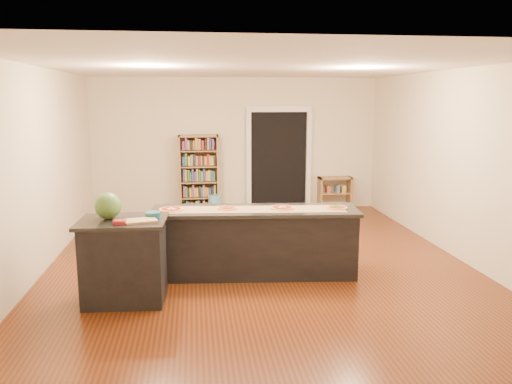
{
  "coord_description": "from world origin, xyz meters",
  "views": [
    {
      "loc": [
        -0.91,
        -7.01,
        2.36
      ],
      "look_at": [
        0.0,
        0.2,
        1.0
      ],
      "focal_mm": 35.0,
      "sensor_mm": 36.0,
      "label": 1
    }
  ],
  "objects": [
    {
      "name": "package_red",
      "position": [
        -1.74,
        -1.48,
        1.01
      ],
      "size": [
        0.14,
        0.11,
        0.05
      ],
      "primitive_type": "cube",
      "rotation": [
        0.0,
        0.0,
        -0.12
      ],
      "color": "maroon",
      "rests_on": "side_counter"
    },
    {
      "name": "package_teal",
      "position": [
        -1.4,
        -1.2,
        1.02
      ],
      "size": [
        0.18,
        0.18,
        0.07
      ],
      "primitive_type": "cylinder",
      "color": "#195966",
      "rests_on": "side_counter"
    },
    {
      "name": "pizza_d",
      "position": [
        0.99,
        -0.66,
        0.92
      ],
      "size": [
        0.27,
        0.27,
        0.02
      ],
      "color": "tan",
      "rests_on": "kitchen_island"
    },
    {
      "name": "kraft_paper",
      "position": [
        -0.11,
        -0.58,
        0.91
      ],
      "size": [
        2.43,
        0.64,
        0.0
      ],
      "primitive_type": "cube",
      "rotation": [
        0.0,
        0.0,
        -0.09
      ],
      "color": "#8D6649",
      "rests_on": "kitchen_island"
    },
    {
      "name": "doorway",
      "position": [
        0.9,
        3.46,
        1.2
      ],
      "size": [
        1.4,
        0.09,
        2.21
      ],
      "color": "black",
      "rests_on": "room"
    },
    {
      "name": "bookshelf",
      "position": [
        -0.8,
        3.3,
        0.82
      ],
      "size": [
        0.82,
        0.29,
        1.63
      ],
      "primitive_type": "cube",
      "color": "#99734A",
      "rests_on": "ground"
    },
    {
      "name": "low_shelf",
      "position": [
        2.11,
        3.3,
        0.35
      ],
      "size": [
        0.71,
        0.3,
        0.71
      ],
      "primitive_type": "cube",
      "color": "#99734A",
      "rests_on": "ground"
    },
    {
      "name": "pizza_a",
      "position": [
        -1.21,
        -0.49,
        0.92
      ],
      "size": [
        0.32,
        0.32,
        0.02
      ],
      "color": "tan",
      "rests_on": "kitchen_island"
    },
    {
      "name": "kitchen_island",
      "position": [
        -0.11,
        -0.55,
        0.46
      ],
      "size": [
        2.76,
        0.75,
        0.91
      ],
      "rotation": [
        0.0,
        0.0,
        -0.09
      ],
      "color": "black",
      "rests_on": "ground"
    },
    {
      "name": "watermelon",
      "position": [
        -1.9,
        -1.2,
        1.14
      ],
      "size": [
        0.31,
        0.31,
        0.31
      ],
      "primitive_type": "sphere",
      "color": "#144214",
      "rests_on": "side_counter"
    },
    {
      "name": "cutting_board",
      "position": [
        -1.52,
        -1.39,
        1.0
      ],
      "size": [
        0.4,
        0.32,
        0.02
      ],
      "primitive_type": "cube",
      "rotation": [
        0.0,
        0.0,
        0.26
      ],
      "color": "tan",
      "rests_on": "side_counter"
    },
    {
      "name": "waste_bin",
      "position": [
        -0.49,
        3.16,
        0.2
      ],
      "size": [
        0.27,
        0.27,
        0.39
      ],
      "primitive_type": "cylinder",
      "color": "#62B1DB",
      "rests_on": "ground"
    },
    {
      "name": "room",
      "position": [
        0.0,
        0.0,
        1.4
      ],
      "size": [
        6.0,
        7.0,
        2.8
      ],
      "color": "beige",
      "rests_on": "ground"
    },
    {
      "name": "pizza_b",
      "position": [
        -0.48,
        -0.51,
        0.92
      ],
      "size": [
        0.28,
        0.28,
        0.02
      ],
      "color": "tan",
      "rests_on": "kitchen_island"
    },
    {
      "name": "pizza_c",
      "position": [
        0.26,
        -0.57,
        0.92
      ],
      "size": [
        0.31,
        0.31,
        0.02
      ],
      "color": "tan",
      "rests_on": "kitchen_island"
    },
    {
      "name": "side_counter",
      "position": [
        -1.74,
        -1.27,
        0.5
      ],
      "size": [
        1.0,
        0.73,
        0.99
      ],
      "rotation": [
        0.0,
        0.0,
        -0.05
      ],
      "color": "black",
      "rests_on": "ground"
    }
  ]
}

